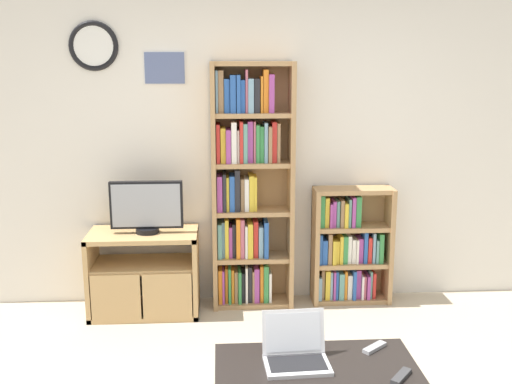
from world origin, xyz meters
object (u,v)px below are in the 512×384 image
(remote_near_laptop, at_px, (375,347))
(remote_far_from_laptop, at_px, (401,376))
(bookshelf_tall, at_px, (248,187))
(tv_stand, at_px, (144,273))
(laptop, at_px, (296,351))
(television, at_px, (147,207))
(bookshelf_short, at_px, (348,248))
(coffee_table, at_px, (316,375))

(remote_near_laptop, distance_m, remote_far_from_laptop, 0.30)
(bookshelf_tall, height_order, remote_near_laptop, bookshelf_tall)
(tv_stand, bearing_deg, remote_near_laptop, -49.22)
(laptop, relative_size, remote_near_laptop, 2.23)
(tv_stand, bearing_deg, television, 3.28)
(bookshelf_short, bearing_deg, bookshelf_tall, -179.10)
(tv_stand, height_order, bookshelf_tall, bookshelf_tall)
(television, bearing_deg, bookshelf_short, 5.09)
(laptop, distance_m, remote_near_laptop, 0.46)
(tv_stand, distance_m, remote_far_from_laptop, 2.44)
(bookshelf_short, xyz_separation_m, coffee_table, (-0.58, -1.94, -0.03))
(coffee_table, height_order, remote_near_laptop, remote_near_laptop)
(bookshelf_tall, bearing_deg, bookshelf_short, 0.90)
(laptop, bearing_deg, bookshelf_tall, 91.76)
(tv_stand, relative_size, coffee_table, 0.83)
(bookshelf_short, xyz_separation_m, laptop, (-0.68, -1.90, 0.08))
(bookshelf_tall, relative_size, bookshelf_short, 2.04)
(television, relative_size, coffee_table, 0.55)
(bookshelf_short, distance_m, remote_near_laptop, 1.81)
(tv_stand, distance_m, coffee_table, 2.10)
(bookshelf_short, distance_m, coffee_table, 2.03)
(laptop, xyz_separation_m, remote_far_from_laptop, (0.49, -0.19, -0.05))
(bookshelf_short, height_order, laptop, bookshelf_short)
(tv_stand, xyz_separation_m, coffee_table, (1.08, -1.80, 0.09))
(television, distance_m, bookshelf_tall, 0.81)
(remote_far_from_laptop, bearing_deg, bookshelf_tall, -33.52)
(television, bearing_deg, bookshelf_tall, 9.45)
(remote_far_from_laptop, bearing_deg, laptop, 18.46)
(television, height_order, remote_near_laptop, television)
(television, height_order, bookshelf_short, television)
(bookshelf_tall, distance_m, remote_far_from_laptop, 2.23)
(remote_near_laptop, bearing_deg, bookshelf_short, 132.62)
(bookshelf_tall, height_order, laptop, bookshelf_tall)
(bookshelf_short, relative_size, coffee_table, 0.95)
(laptop, height_order, remote_far_from_laptop, laptop)
(television, xyz_separation_m, coffee_table, (1.04, -1.80, -0.44))
(bookshelf_tall, height_order, coffee_table, bookshelf_tall)
(remote_near_laptop, height_order, remote_far_from_laptop, same)
(coffee_table, relative_size, laptop, 3.03)
(bookshelf_tall, bearing_deg, tv_stand, -170.84)
(bookshelf_tall, distance_m, bookshelf_short, 0.99)
(television, bearing_deg, remote_near_laptop, -50.07)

